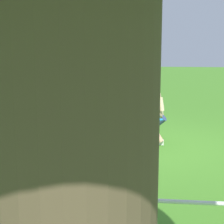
{
  "coord_description": "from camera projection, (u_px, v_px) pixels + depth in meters",
  "views": [
    {
      "loc": [
        -0.07,
        7.49,
        2.07
      ],
      "look_at": [
        0.65,
        1.0,
        0.9
      ],
      "focal_mm": 59.49,
      "sensor_mm": 36.0,
      "label": 1
    }
  ],
  "objects": [
    {
      "name": "frisbee_flying",
      "position": [
        64.0,
        147.0,
        5.64
      ],
      "size": [
        0.32,
        0.32,
        0.06
      ],
      "primitive_type": "cylinder",
      "rotation": [
        -0.15,
        0.04,
        3.69
      ],
      "color": "#2396E4"
    },
    {
      "name": "person",
      "position": [
        152.0,
        112.0,
        7.83
      ],
      "size": [
        0.65,
        0.69,
        1.29
      ],
      "rotation": [
        0.0,
        0.0,
        1.17
      ],
      "color": "silver",
      "rests_on": "ground_plane"
    },
    {
      "name": "frisbee_held",
      "position": [
        157.0,
        119.0,
        7.47
      ],
      "size": [
        0.33,
        0.33,
        0.05
      ],
      "primitive_type": "cylinder",
      "rotation": [
        -0.02,
        0.1,
        4.37
      ],
      "color": "#1C95E9",
      "rests_on": "person"
    },
    {
      "name": "ground_plane",
      "position": [
        148.0,
        147.0,
        7.7
      ],
      "size": [
        60.0,
        60.0,
        0.0
      ],
      "primitive_type": "plane",
      "color": "#407C23"
    },
    {
      "name": "dog",
      "position": [
        53.0,
        160.0,
        5.52
      ],
      "size": [
        0.58,
        0.99,
        0.58
      ],
      "rotation": [
        0.0,
        0.0,
        4.24
      ],
      "color": "black",
      "rests_on": "ground_plane"
    }
  ]
}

